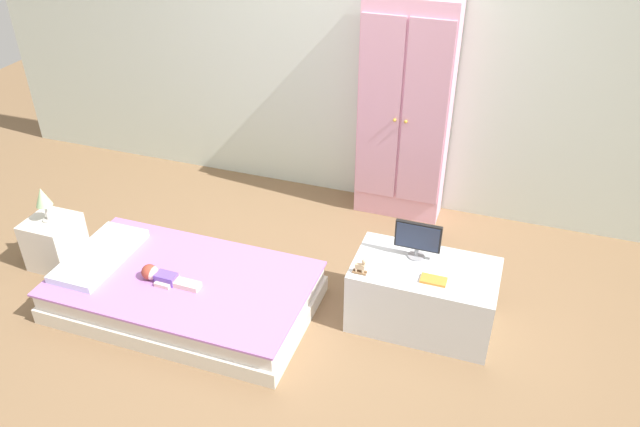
# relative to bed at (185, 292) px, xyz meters

# --- Properties ---
(ground_plane) EXTENTS (10.00, 10.00, 0.02)m
(ground_plane) POSITION_rel_bed_xyz_m (0.67, 0.14, -0.12)
(ground_plane) COLOR brown
(back_wall) EXTENTS (6.40, 0.05, 2.70)m
(back_wall) POSITION_rel_bed_xyz_m (0.67, 1.72, 1.24)
(back_wall) COLOR silver
(back_wall) RESTS_ON ground_plane
(bed) EXTENTS (1.59, 0.90, 0.23)m
(bed) POSITION_rel_bed_xyz_m (0.00, 0.00, 0.00)
(bed) COLOR silver
(bed) RESTS_ON ground_plane
(pillow) EXTENTS (0.32, 0.65, 0.05)m
(pillow) POSITION_rel_bed_xyz_m (-0.60, 0.00, 0.14)
(pillow) COLOR silver
(pillow) RESTS_ON bed
(doll) EXTENTS (0.39, 0.13, 0.10)m
(doll) POSITION_rel_bed_xyz_m (-0.11, -0.07, 0.15)
(doll) COLOR #6B4CB2
(doll) RESTS_ON bed
(nightstand) EXTENTS (0.31, 0.31, 0.35)m
(nightstand) POSITION_rel_bed_xyz_m (-1.05, 0.11, 0.07)
(nightstand) COLOR silver
(nightstand) RESTS_ON ground_plane
(table_lamp) EXTENTS (0.11, 0.11, 0.25)m
(table_lamp) POSITION_rel_bed_xyz_m (-1.05, 0.11, 0.41)
(table_lamp) COLOR #B7B2AD
(table_lamp) RESTS_ON nightstand
(wardrobe) EXTENTS (0.65, 0.28, 1.65)m
(wardrobe) POSITION_rel_bed_xyz_m (1.00, 1.55, 0.71)
(wardrobe) COLOR #EFADCC
(wardrobe) RESTS_ON ground_plane
(tv_stand) EXTENTS (0.84, 0.49, 0.42)m
(tv_stand) POSITION_rel_bed_xyz_m (1.43, 0.34, 0.10)
(tv_stand) COLOR silver
(tv_stand) RESTS_ON ground_plane
(tv_monitor) EXTENTS (0.27, 0.10, 0.24)m
(tv_monitor) POSITION_rel_bed_xyz_m (1.35, 0.43, 0.44)
(tv_monitor) COLOR #99999E
(tv_monitor) RESTS_ON tv_stand
(rocking_horse_toy) EXTENTS (0.08, 0.04, 0.10)m
(rocking_horse_toy) POSITION_rel_bed_xyz_m (1.09, 0.17, 0.35)
(rocking_horse_toy) COLOR #8E6642
(rocking_horse_toy) RESTS_ON tv_stand
(book_orange) EXTENTS (0.15, 0.08, 0.01)m
(book_orange) POSITION_rel_bed_xyz_m (1.49, 0.23, 0.31)
(book_orange) COLOR orange
(book_orange) RESTS_ON tv_stand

